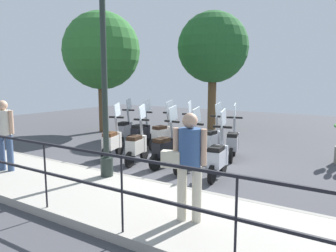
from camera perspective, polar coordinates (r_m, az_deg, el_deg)
name	(u,v)px	position (r m, az deg, el deg)	size (l,w,h in m)	color
ground_plane	(180,161)	(8.88, 2.03, -6.17)	(28.00, 28.00, 0.00)	#424247
promenade_walkway	(94,193)	(6.47, -12.70, -11.27)	(2.20, 20.00, 0.15)	#A39E93
fence_railing	(45,162)	(5.58, -20.68, -5.86)	(0.04, 16.03, 1.07)	black
lamp_post_near	(104,81)	(6.90, -11.01, 7.62)	(0.26, 0.90, 4.51)	#232D28
pedestrian_with_bag	(188,159)	(4.71, 3.53, -5.73)	(0.43, 0.62, 1.59)	beige
pedestrian_distant	(4,130)	(8.15, -26.64, -0.62)	(0.41, 0.47, 1.59)	#384C70
tree_large	(102,51)	(13.89, -11.50, 12.65)	(3.14, 3.14, 4.90)	brown
tree_distant	(213,48)	(14.41, 7.83, 13.33)	(3.01, 3.01, 5.02)	brown
scooter_near_0	(218,157)	(7.36, 8.72, -5.43)	(1.23, 0.44, 1.54)	black
scooter_near_1	(189,152)	(7.81, 3.66, -4.55)	(1.23, 0.44, 1.54)	black
scooter_near_2	(165,148)	(8.23, -0.48, -3.87)	(1.23, 0.44, 1.54)	black
scooter_near_3	(137,146)	(8.58, -5.43, -3.41)	(1.22, 0.48, 1.54)	black
scooter_near_4	(112,142)	(9.20, -9.65, -2.69)	(1.21, 0.52, 1.54)	black
scooter_far_0	(233,142)	(9.16, 11.23, -2.77)	(1.20, 0.53, 1.54)	black
scooter_far_1	(212,140)	(9.41, 7.71, -2.40)	(1.23, 0.44, 1.54)	black
scooter_far_2	(187,137)	(9.86, 3.30, -1.84)	(1.20, 0.53, 1.54)	black
scooter_far_3	(163,134)	(10.25, -0.91, -1.44)	(1.23, 0.46, 1.54)	black
scooter_far_4	(141,133)	(10.55, -4.66, -1.19)	(1.23, 0.44, 1.54)	black
scooter_far_5	(125,130)	(11.24, -7.48, -0.64)	(1.21, 0.52, 1.54)	black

